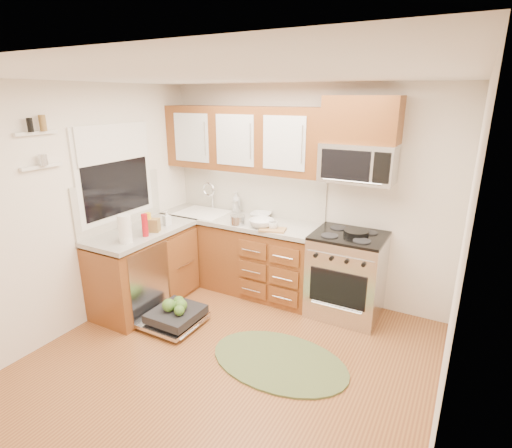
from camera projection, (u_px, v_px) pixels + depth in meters
The scene contains 38 objects.
floor at pixel (226, 365), 3.68m from camera, with size 3.50×3.50×0.00m, color brown.
ceiling at pixel (218, 76), 2.91m from camera, with size 3.50×3.50×0.00m, color white.
wall_back at pixel (303, 194), 4.76m from camera, with size 3.50×0.04×2.50m, color silver.
wall_front at pixel (13, 350), 1.83m from camera, with size 3.50×0.04×2.50m, color silver.
wall_left at pixel (80, 210), 4.09m from camera, with size 0.04×3.50×2.50m, color silver.
wall_right at pixel (456, 283), 2.50m from camera, with size 0.04×3.50×2.50m, color silver.
base_cabinet_back at pixel (239, 255), 5.09m from camera, with size 2.05×0.60×0.85m, color brown.
base_cabinet_left at pixel (145, 270), 4.65m from camera, with size 0.60×1.25×0.85m, color brown.
countertop_back at pixel (238, 220), 4.94m from camera, with size 2.07×0.64×0.05m, color #A09D92.
countertop_left at pixel (142, 232), 4.50m from camera, with size 0.64×1.27×0.05m, color #A09D92.
backsplash_back at pixel (250, 191), 5.09m from camera, with size 2.05×0.02×0.57m, color beige.
backsplash_left at pixel (120, 202), 4.54m from camera, with size 0.02×1.25×0.57m, color beige.
upper_cabinets at pixel (243, 139), 4.75m from camera, with size 2.05×0.35×0.75m, color brown, non-canonical shape.
cabinet_over_mw at pixel (362, 120), 4.03m from camera, with size 0.76×0.35×0.47m, color brown.
range at pixel (347, 275), 4.42m from camera, with size 0.76×0.64×0.95m, color silver, non-canonical shape.
microwave at pixel (358, 163), 4.14m from camera, with size 0.76×0.38×0.40m, color silver, non-canonical shape.
sink at pixel (203, 222), 5.19m from camera, with size 0.62×0.50×0.26m, color white, non-canonical shape.
dishwasher at pixel (173, 317), 4.29m from camera, with size 0.70×0.60×0.20m, color silver, non-canonical shape.
window at pixel (115, 173), 4.41m from camera, with size 0.03×1.05×1.05m, color white, non-canonical shape.
window_blind at pixel (113, 143), 4.30m from camera, with size 0.02×0.96×0.40m, color white.
shelf_upper at pixel (36, 133), 3.54m from camera, with size 0.04×0.40×0.03m, color white.
shelf_lower at pixel (42, 167), 3.64m from camera, with size 0.04×0.40×0.03m, color white.
rug at pixel (279, 361), 3.71m from camera, with size 1.32×0.86×0.02m, color #516037, non-canonical shape.
skillet at pixel (356, 233), 4.25m from camera, with size 0.27×0.27×0.05m, color black.
stock_pot at pixel (238, 220), 4.67m from camera, with size 0.18×0.18×0.11m, color silver.
cutting_board at pixel (273, 230), 4.47m from camera, with size 0.29×0.18×0.02m, color #A67B4C.
canister at pixel (237, 206), 5.14m from camera, with size 0.10×0.10×0.16m, color silver.
paper_towel_roll at pixel (125, 229), 4.07m from camera, with size 0.13×0.13×0.29m, color white.
mustard_bottle at pixel (148, 222), 4.41m from camera, with size 0.07×0.07×0.21m, color gold.
red_bottle at pixel (145, 225), 4.26m from camera, with size 0.07×0.07×0.25m, color #A90E17.
wooden_box at pixel (153, 225), 4.42m from camera, with size 0.15×0.10×0.15m, color brown.
blue_carton at pixel (126, 236), 4.09m from camera, with size 0.09×0.05×0.14m, color #21539D.
bowl_a at pixel (261, 215), 4.94m from camera, with size 0.25×0.25×0.06m, color #999999.
bowl_b at pixel (262, 223), 4.58m from camera, with size 0.29×0.29×0.09m, color #999999.
cup at pixel (273, 226), 4.49m from camera, with size 0.11×0.11×0.09m, color #999999.
soap_bottle_a at pixel (236, 202), 5.16m from camera, with size 0.10×0.10×0.27m, color #999999.
soap_bottle_b at pixel (167, 218), 4.64m from camera, with size 0.08×0.08×0.17m, color #999999.
soap_bottle_c at pixel (127, 222), 4.52m from camera, with size 0.12×0.12×0.15m, color #999999.
Camera 1 is at (1.73, -2.59, 2.36)m, focal length 28.00 mm.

